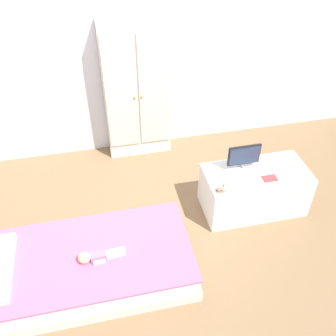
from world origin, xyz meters
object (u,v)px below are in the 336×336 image
object	(u,v)px
bed	(85,266)
tv_stand	(254,190)
doll	(93,257)
rocking_horse_toy	(222,188)
wardrobe	(137,91)
tv_monitor	(244,156)
book_red	(270,178)

from	to	relation	value
bed	tv_stand	distance (m)	1.80
bed	doll	distance (m)	0.20
bed	rocking_horse_toy	size ratio (longest dim) A/B	17.56
doll	wardrobe	bearing A→B (deg)	69.32
tv_stand	rocking_horse_toy	xyz separation A→B (m)	(-0.43, -0.19, 0.28)
doll	rocking_horse_toy	bearing A→B (deg)	16.18
bed	tv_monitor	size ratio (longest dim) A/B	5.69
bed	doll	size ratio (longest dim) A/B	4.67
doll	bed	bearing A→B (deg)	146.34
tv_monitor	wardrobe	bearing A→B (deg)	126.40
tv_monitor	book_red	xyz separation A→B (m)	(0.20, -0.20, -0.15)
wardrobe	tv_stand	distance (m)	1.68
doll	wardrobe	distance (m)	1.97
tv_stand	doll	bearing A→B (deg)	-161.93
tv_monitor	rocking_horse_toy	size ratio (longest dim) A/B	3.09
bed	doll	xyz separation A→B (m)	(0.08, -0.05, 0.18)
tv_stand	tv_monitor	world-z (taller)	tv_monitor
book_red	tv_monitor	bearing A→B (deg)	134.93
tv_stand	rocking_horse_toy	distance (m)	0.55
tv_stand	rocking_horse_toy	world-z (taller)	rocking_horse_toy
tv_monitor	book_red	size ratio (longest dim) A/B	2.35
wardrobe	rocking_horse_toy	bearing A→B (deg)	-69.20
rocking_horse_toy	doll	bearing A→B (deg)	-163.82
bed	doll	bearing A→B (deg)	-33.66
wardrobe	book_red	world-z (taller)	wardrobe
doll	tv_stand	world-z (taller)	tv_stand
tv_monitor	doll	bearing A→B (deg)	-157.67
bed	wardrobe	xyz separation A→B (m)	(0.75, 1.73, 0.68)
tv_monitor	book_red	bearing A→B (deg)	-45.07
book_red	bed	bearing A→B (deg)	-168.47
wardrobe	tv_stand	world-z (taller)	wardrobe
doll	tv_monitor	distance (m)	1.68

